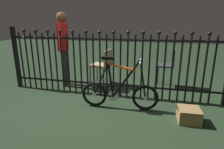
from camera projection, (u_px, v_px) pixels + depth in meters
name	position (u px, v px, depth m)	size (l,w,h in m)	color
ground_plane	(101.00, 108.00, 3.21)	(20.00, 20.00, 0.00)	#20301E
iron_fence	(105.00, 62.00, 3.62)	(4.19, 0.07, 1.31)	black
bicycle	(119.00, 91.00, 3.14)	(1.29, 0.40, 0.88)	black
chair_charcoal	(168.00, 63.00, 4.10)	(0.40, 0.40, 0.84)	black
chair_tan	(103.00, 63.00, 4.27)	(0.49, 0.49, 0.81)	black
person_visitor	(63.00, 43.00, 4.10)	(0.25, 0.46, 1.60)	#2D2D33
display_crate	(189.00, 115.00, 2.75)	(0.31, 0.31, 0.21)	olive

